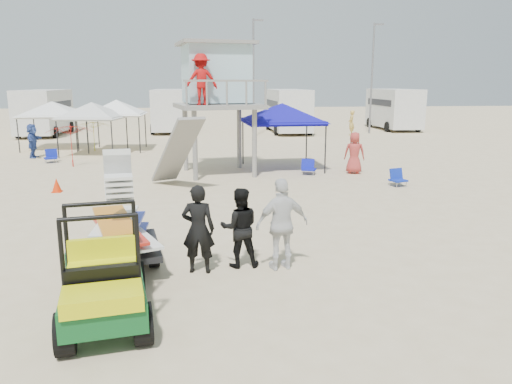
{
  "coord_description": "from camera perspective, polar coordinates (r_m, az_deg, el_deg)",
  "views": [
    {
      "loc": [
        -0.75,
        -8.18,
        3.78
      ],
      "look_at": [
        0.5,
        3.0,
        1.3
      ],
      "focal_mm": 35.0,
      "sensor_mm": 36.0,
      "label": 1
    }
  ],
  "objects": [
    {
      "name": "umbrella_a",
      "position": [
        24.14,
        -20.4,
        4.99
      ],
      "size": [
        2.78,
        2.81,
        1.96
      ],
      "primitive_type": "imported",
      "rotation": [
        0.0,
        0.0,
        -0.37
      ],
      "color": "red",
      "rests_on": "ground"
    },
    {
      "name": "surf_trailer",
      "position": [
        10.48,
        -14.94,
        -4.0
      ],
      "size": [
        1.65,
        2.58,
        2.19
      ],
      "color": "black",
      "rests_on": "ground"
    },
    {
      "name": "cone_far",
      "position": [
        18.86,
        -21.83,
        0.74
      ],
      "size": [
        0.34,
        0.34,
        0.5
      ],
      "primitive_type": "cone",
      "color": "red",
      "rests_on": "ground"
    },
    {
      "name": "light_pole_left",
      "position": [
        35.38,
        -0.31,
        12.78
      ],
      "size": [
        0.14,
        0.14,
        8.0
      ],
      "primitive_type": "cylinder",
      "color": "slate",
      "rests_on": "ground"
    },
    {
      "name": "rv_far_left",
      "position": [
        39.85,
        -23.05,
        8.6
      ],
      "size": [
        2.64,
        6.8,
        3.25
      ],
      "color": "silver",
      "rests_on": "ground"
    },
    {
      "name": "man_mid",
      "position": [
        10.35,
        -1.88,
        -4.08
      ],
      "size": [
        0.82,
        0.64,
        1.68
      ],
      "primitive_type": "imported",
      "rotation": [
        0.0,
        0.0,
        3.15
      ],
      "color": "black",
      "rests_on": "ground"
    },
    {
      "name": "canopy_blue",
      "position": [
        22.14,
        3.02,
        9.74
      ],
      "size": [
        3.39,
        3.39,
        3.3
      ],
      "color": "black",
      "rests_on": "ground"
    },
    {
      "name": "beach_chair_c",
      "position": [
        21.05,
        6.0,
        2.87
      ],
      "size": [
        0.69,
        0.76,
        0.64
      ],
      "color": "#0F18AB",
      "rests_on": "ground"
    },
    {
      "name": "cone_near",
      "position": [
        17.92,
        -16.16,
        0.57
      ],
      "size": [
        0.34,
        0.34,
        0.5
      ],
      "primitive_type": "cone",
      "color": "#FF4108",
      "rests_on": "ground"
    },
    {
      "name": "light_pole_right",
      "position": [
        38.84,
        13.09,
        12.43
      ],
      "size": [
        0.14,
        0.14,
        8.0
      ],
      "primitive_type": "cylinder",
      "color": "slate",
      "rests_on": "ground"
    },
    {
      "name": "ground",
      "position": [
        9.04,
        -1.06,
        -12.28
      ],
      "size": [
        140.0,
        140.0,
        0.0
      ],
      "primitive_type": "plane",
      "color": "beige",
      "rests_on": "ground"
    },
    {
      "name": "beach_chair_a",
      "position": [
        26.03,
        -22.39,
        3.83
      ],
      "size": [
        0.71,
        0.78,
        0.64
      ],
      "color": "#0E1C9F",
      "rests_on": "ground"
    },
    {
      "name": "rv_far_right",
      "position": [
        42.73,
        15.45,
        9.32
      ],
      "size": [
        2.64,
        6.6,
        3.25
      ],
      "color": "silver",
      "rests_on": "ground"
    },
    {
      "name": "lifeguard_tower",
      "position": [
        20.97,
        -4.7,
        12.78
      ],
      "size": [
        3.83,
        3.83,
        5.27
      ],
      "color": "gray",
      "rests_on": "ground"
    },
    {
      "name": "umbrella_b",
      "position": [
        29.42,
        -18.03,
        6.1
      ],
      "size": [
        2.16,
        2.19,
        1.7
      ],
      "primitive_type": "imported",
      "rotation": [
        0.0,
        0.0,
        0.18
      ],
      "color": "#D0CE12",
      "rests_on": "ground"
    },
    {
      "name": "rv_mid_right",
      "position": [
        38.82,
        3.68,
        9.47
      ],
      "size": [
        2.64,
        7.0,
        3.25
      ],
      "color": "silver",
      "rests_on": "ground"
    },
    {
      "name": "man_left",
      "position": [
        10.07,
        -6.61,
        -4.23
      ],
      "size": [
        0.72,
        0.53,
        1.81
      ],
      "primitive_type": "imported",
      "rotation": [
        0.0,
        0.0,
        2.99
      ],
      "color": "black",
      "rests_on": "ground"
    },
    {
      "name": "canopy_white_b",
      "position": [
        31.2,
        -22.28,
        9.3
      ],
      "size": [
        3.31,
        3.31,
        3.12
      ],
      "color": "black",
      "rests_on": "ground"
    },
    {
      "name": "canopy_white_c",
      "position": [
        29.35,
        -15.69,
        9.84
      ],
      "size": [
        2.94,
        2.94,
        3.23
      ],
      "color": "black",
      "rests_on": "ground"
    },
    {
      "name": "canopy_white_a",
      "position": [
        27.92,
        -18.27,
        9.43
      ],
      "size": [
        3.29,
        3.29,
        3.17
      ],
      "color": "black",
      "rests_on": "ground"
    },
    {
      "name": "rv_mid_left",
      "position": [
        39.79,
        -9.76,
        9.39
      ],
      "size": [
        2.65,
        6.5,
        3.25
      ],
      "color": "silver",
      "rests_on": "ground"
    },
    {
      "name": "utility_cart",
      "position": [
        8.31,
        -17.29,
        -8.69
      ],
      "size": [
        1.61,
        2.61,
        1.86
      ],
      "color": "#0B4B1D",
      "rests_on": "ground"
    },
    {
      "name": "distant_beachgoers",
      "position": [
        26.41,
        -7.3,
        6.01
      ],
      "size": [
        20.04,
        15.99,
        1.8
      ],
      "color": "#334C9A",
      "rests_on": "ground"
    },
    {
      "name": "beach_chair_b",
      "position": [
        19.33,
        15.83,
        1.61
      ],
      "size": [
        0.66,
        0.72,
        0.64
      ],
      "color": "#0F27A3",
      "rests_on": "ground"
    },
    {
      "name": "man_right",
      "position": [
        10.18,
        3.01,
        -3.71
      ],
      "size": [
        1.19,
        0.68,
        1.9
      ],
      "primitive_type": "imported",
      "rotation": [
        0.0,
        0.0,
        3.34
      ],
      "color": "silver",
      "rests_on": "ground"
    }
  ]
}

